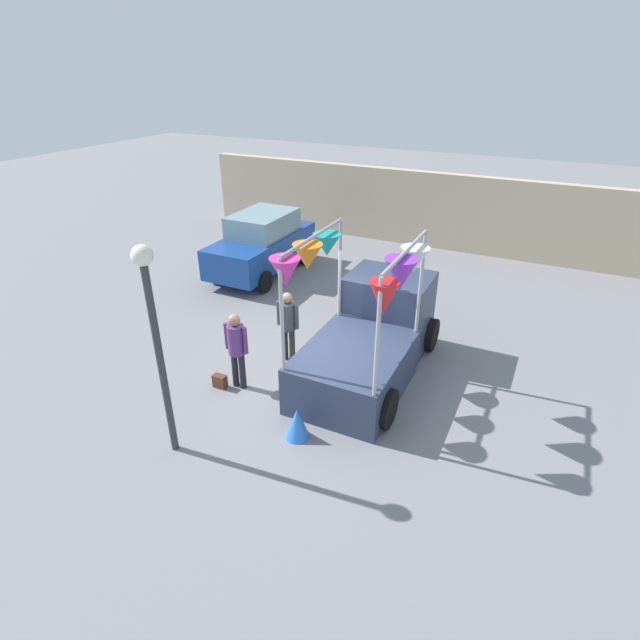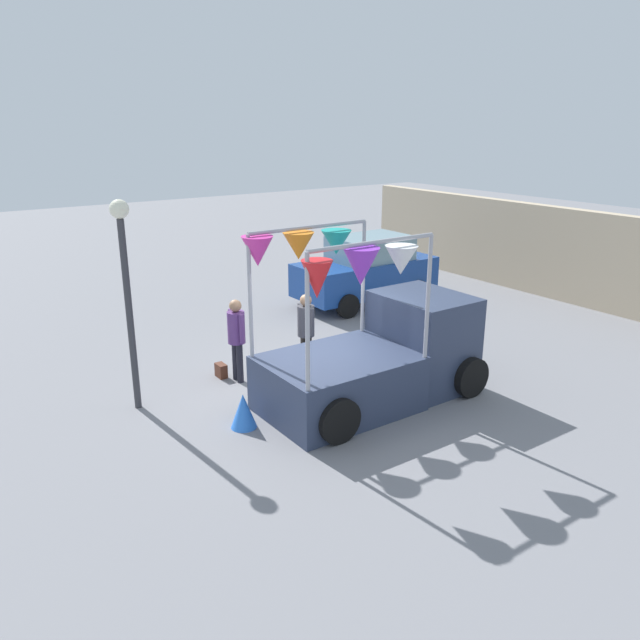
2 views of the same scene
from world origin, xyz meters
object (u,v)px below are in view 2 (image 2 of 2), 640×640
at_px(person_vendor, 306,326).
at_px(folded_kite_bundle_azure, 243,411).
at_px(handbag, 221,371).
at_px(vendor_truck, 382,350).
at_px(parked_car, 366,270).
at_px(person_customer, 236,333).
at_px(street_lamp, 126,275).

relative_size(person_vendor, folded_kite_bundle_azure, 2.75).
height_order(handbag, folded_kite_bundle_azure, folded_kite_bundle_azure).
distance_m(vendor_truck, handbag, 3.33).
height_order(parked_car, folded_kite_bundle_azure, parked_car).
bearing_deg(parked_car, vendor_truck, -36.38).
distance_m(person_vendor, folded_kite_bundle_azure, 2.69).
height_order(vendor_truck, handbag, vendor_truck).
distance_m(person_vendor, handbag, 1.92).
distance_m(parked_car, person_vendor, 5.34).
height_order(vendor_truck, parked_car, vendor_truck).
bearing_deg(vendor_truck, person_customer, -139.64).
bearing_deg(person_vendor, parked_car, 127.98).
height_order(vendor_truck, person_customer, vendor_truck).
bearing_deg(street_lamp, handbag, 102.02).
xyz_separation_m(vendor_truck, person_customer, (-2.16, -1.84, 0.09)).
xyz_separation_m(street_lamp, folded_kite_bundle_azure, (1.76, 1.19, -2.13)).
height_order(parked_car, person_vendor, parked_car).
bearing_deg(person_vendor, handbag, -116.01).
bearing_deg(handbag, person_vendor, 63.99).
relative_size(parked_car, street_lamp, 1.08).
bearing_deg(handbag, parked_car, 113.74).
bearing_deg(street_lamp, vendor_truck, 61.32).
height_order(vendor_truck, person_vendor, vendor_truck).
bearing_deg(folded_kite_bundle_azure, street_lamp, -145.91).
relative_size(vendor_truck, person_vendor, 2.50).
bearing_deg(handbag, street_lamp, -77.98).
relative_size(person_customer, folded_kite_bundle_azure, 2.77).
bearing_deg(parked_car, folded_kite_bundle_azure, -53.79).
bearing_deg(vendor_truck, folded_kite_bundle_azure, -97.58).
bearing_deg(handbag, person_customer, 29.74).
bearing_deg(handbag, folded_kite_bundle_azure, -16.68).
relative_size(parked_car, handbag, 14.29).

